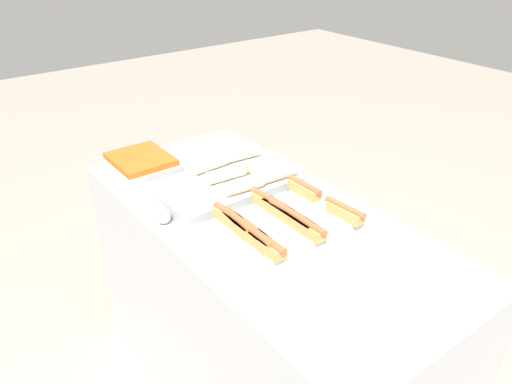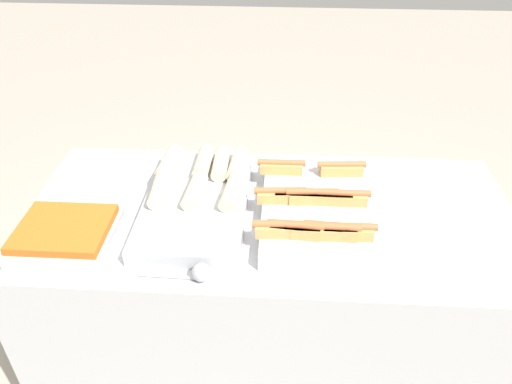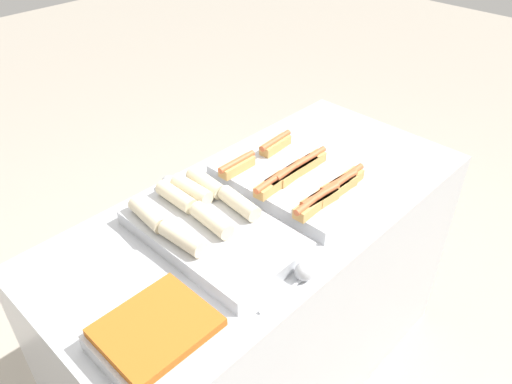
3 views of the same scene
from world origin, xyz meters
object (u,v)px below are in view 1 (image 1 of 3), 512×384
(serving_spoon_near, at_px, (162,216))
(serving_spoon_far, at_px, (296,170))
(tray_wraps, at_px, (232,181))
(tray_side_front, at_px, (141,165))
(tray_hotdogs, at_px, (284,224))

(serving_spoon_near, height_order, serving_spoon_far, same)
(tray_wraps, height_order, serving_spoon_near, tray_wraps)
(serving_spoon_far, bearing_deg, tray_wraps, -101.52)
(tray_side_front, bearing_deg, serving_spoon_far, 50.44)
(tray_hotdogs, height_order, serving_spoon_far, tray_hotdogs)
(serving_spoon_near, bearing_deg, tray_wraps, 98.81)
(tray_side_front, relative_size, serving_spoon_far, 1.27)
(tray_hotdogs, xyz_separation_m, tray_wraps, (-0.37, 0.04, -0.00))
(tray_wraps, relative_size, serving_spoon_near, 2.67)
(tray_wraps, bearing_deg, serving_spoon_near, -81.19)
(serving_spoon_near, relative_size, serving_spoon_far, 0.92)
(tray_hotdogs, bearing_deg, tray_side_front, -166.00)
(tray_hotdogs, relative_size, serving_spoon_near, 2.60)
(tray_wraps, height_order, serving_spoon_far, tray_wraps)
(tray_hotdogs, distance_m, serving_spoon_near, 0.44)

